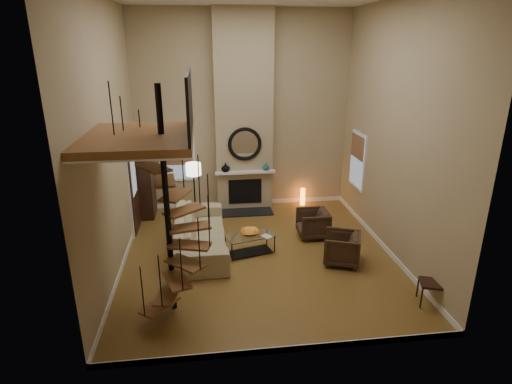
{
  "coord_description": "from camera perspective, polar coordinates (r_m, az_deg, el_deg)",
  "views": [
    {
      "loc": [
        -1.15,
        -8.51,
        4.6
      ],
      "look_at": [
        0.0,
        0.4,
        1.4
      ],
      "focal_mm": 29.45,
      "sensor_mm": 36.0,
      "label": 1
    }
  ],
  "objects": [
    {
      "name": "firebox",
      "position": [
        12.12,
        -1.48,
        0.08
      ],
      "size": [
        0.95,
        0.02,
        0.72
      ],
      "primitive_type": "cube",
      "color": "black",
      "rests_on": "chimney_breast"
    },
    {
      "name": "ground",
      "position": [
        9.74,
        0.3,
        -8.6
      ],
      "size": [
        6.0,
        6.5,
        0.01
      ],
      "primitive_type": "cube",
      "color": "olive",
      "rests_on": "ground"
    },
    {
      "name": "sofa",
      "position": [
        9.99,
        -7.63,
        -5.46
      ],
      "size": [
        1.19,
        2.97,
        0.86
      ],
      "primitive_type": "imported",
      "rotation": [
        0.0,
        0.0,
        1.58
      ],
      "color": "tan",
      "rests_on": "ground"
    },
    {
      "name": "baseboard_back",
      "position": [
        12.65,
        -1.64,
        -1.44
      ],
      "size": [
        6.0,
        0.02,
        0.12
      ],
      "primitive_type": "cube",
      "color": "white",
      "rests_on": "ground"
    },
    {
      "name": "armchair_far",
      "position": [
        9.47,
        12.02,
        -7.5
      ],
      "size": [
        0.98,
        0.97,
        0.7
      ],
      "primitive_type": "imported",
      "rotation": [
        0.0,
        0.0,
        -1.93
      ],
      "color": "#3D291C",
      "rests_on": "ground"
    },
    {
      "name": "armchair_near",
      "position": [
        10.59,
        8.09,
        -4.23
      ],
      "size": [
        0.76,
        0.74,
        0.69
      ],
      "primitive_type": "imported",
      "rotation": [
        0.0,
        0.0,
        -1.58
      ],
      "color": "#3D291C",
      "rests_on": "ground"
    },
    {
      "name": "chimney_breast",
      "position": [
        11.77,
        -1.68,
        10.56
      ],
      "size": [
        1.6,
        0.38,
        5.5
      ],
      "primitive_type": "cube",
      "color": "tan",
      "rests_on": "ground"
    },
    {
      "name": "mirror_frame",
      "position": [
        11.71,
        -1.53,
        6.52
      ],
      "size": [
        0.94,
        0.1,
        0.94
      ],
      "primitive_type": "torus",
      "rotation": [
        1.57,
        0.0,
        0.0
      ],
      "color": "black",
      "rests_on": "chimney_breast"
    },
    {
      "name": "coffee_table",
      "position": [
        9.71,
        -0.81,
        -6.79
      ],
      "size": [
        1.19,
        0.81,
        0.43
      ],
      "color": "silver",
      "rests_on": "ground"
    },
    {
      "name": "hearth",
      "position": [
        12.04,
        -1.32,
        -2.75
      ],
      "size": [
        1.5,
        0.6,
        0.04
      ],
      "primitive_type": "cube",
      "color": "black",
      "rests_on": "ground"
    },
    {
      "name": "hutch",
      "position": [
        11.98,
        -14.79,
        1.2
      ],
      "size": [
        0.43,
        0.91,
        2.03
      ],
      "primitive_type": "cube",
      "color": "black",
      "rests_on": "ground"
    },
    {
      "name": "vase_right",
      "position": [
        11.93,
        1.38,
        3.47
      ],
      "size": [
        0.2,
        0.2,
        0.21
      ],
      "primitive_type": "imported",
      "color": "#195259",
      "rests_on": "mantel"
    },
    {
      "name": "mantel",
      "position": [
        11.86,
        -1.47,
        2.69
      ],
      "size": [
        1.7,
        0.18,
        0.06
      ],
      "primitive_type": "cube",
      "color": "white",
      "rests_on": "chimney_breast"
    },
    {
      "name": "vase_left",
      "position": [
        11.81,
        -4.16,
        3.35
      ],
      "size": [
        0.24,
        0.24,
        0.25
      ],
      "primitive_type": "imported",
      "color": "black",
      "rests_on": "mantel"
    },
    {
      "name": "accent_lamp",
      "position": [
        12.65,
        6.36,
        -0.63
      ],
      "size": [
        0.14,
        0.14,
        0.5
      ],
      "primitive_type": "cylinder",
      "color": "orange",
      "rests_on": "ground"
    },
    {
      "name": "front_wall",
      "position": [
        5.69,
        4.7,
        0.59
      ],
      "size": [
        6.0,
        0.02,
        5.5
      ],
      "primitive_type": "cube",
      "color": "tan",
      "rests_on": "ground"
    },
    {
      "name": "window_back",
      "position": [
        12.12,
        -10.71,
        5.05
      ],
      "size": [
        1.02,
        0.06,
        1.52
      ],
      "color": "white",
      "rests_on": "back_wall"
    },
    {
      "name": "spiral_stair",
      "position": [
        7.31,
        -11.76,
        -3.49
      ],
      "size": [
        1.47,
        1.47,
        4.06
      ],
      "color": "black",
      "rests_on": "ground"
    },
    {
      "name": "book",
      "position": [
        9.54,
        1.39,
        -6.1
      ],
      "size": [
        0.28,
        0.3,
        0.02
      ],
      "primitive_type": "imported",
      "rotation": [
        0.0,
        0.0,
        0.58
      ],
      "color": "gray",
      "rests_on": "coffee_table"
    },
    {
      "name": "side_chair",
      "position": [
        8.48,
        23.37,
        -10.86
      ],
      "size": [
        0.52,
        0.5,
        0.91
      ],
      "color": "black",
      "rests_on": "ground"
    },
    {
      "name": "baseboard_right",
      "position": [
        10.49,
        16.84,
        -6.94
      ],
      "size": [
        0.02,
        6.5,
        0.12
      ],
      "primitive_type": "cube",
      "color": "white",
      "rests_on": "ground"
    },
    {
      "name": "back_wall",
      "position": [
        11.96,
        -1.77,
        10.7
      ],
      "size": [
        6.0,
        0.02,
        5.5
      ],
      "primitive_type": "cube",
      "color": "tan",
      "rests_on": "ground"
    },
    {
      "name": "bowl",
      "position": [
        9.66,
        -0.85,
        -5.52
      ],
      "size": [
        0.43,
        0.43,
        0.11
      ],
      "primitive_type": "imported",
      "color": "orange",
      "rests_on": "coffee_table"
    },
    {
      "name": "left_wall",
      "position": [
        8.9,
        -19.31,
        6.52
      ],
      "size": [
        0.02,
        6.5,
        5.5
      ],
      "primitive_type": "cube",
      "color": "tan",
      "rests_on": "ground"
    },
    {
      "name": "mirror_disc",
      "position": [
        11.72,
        -1.54,
        6.53
      ],
      "size": [
        0.8,
        0.01,
        0.8
      ],
      "primitive_type": "cylinder",
      "rotation": [
        1.57,
        0.0,
        0.0
      ],
      "color": "white",
      "rests_on": "chimney_breast"
    },
    {
      "name": "loft",
      "position": [
        6.9,
        -14.79,
        7.57
      ],
      "size": [
        1.7,
        2.2,
        1.09
      ],
      "color": "brown",
      "rests_on": "left_wall"
    },
    {
      "name": "baseboard_front",
      "position": [
        7.05,
        4.04,
        -20.55
      ],
      "size": [
        6.0,
        0.02,
        0.12
      ],
      "primitive_type": "cube",
      "color": "white",
      "rests_on": "ground"
    },
    {
      "name": "entry_door",
      "position": [
        11.05,
        -16.34,
        0.05
      ],
      "size": [
        0.1,
        1.05,
        2.16
      ],
      "color": "white",
      "rests_on": "ground"
    },
    {
      "name": "right_wall",
      "position": [
        9.64,
        18.46,
        7.55
      ],
      "size": [
        0.02,
        6.5,
        5.5
      ],
      "primitive_type": "cube",
      "color": "tan",
      "rests_on": "ground"
    },
    {
      "name": "window_right",
      "position": [
        11.67,
        13.64,
        4.29
      ],
      "size": [
        0.06,
        1.02,
        1.52
      ],
      "color": "white",
      "rests_on": "right_wall"
    },
    {
      "name": "baseboard_left",
      "position": [
        9.82,
        -17.49,
        -8.93
      ],
      "size": [
        0.02,
        6.5,
        0.12
      ],
      "primitive_type": "cube",
      "color": "white",
      "rests_on": "ground"
    },
    {
      "name": "floor_lamp",
      "position": [
        10.9,
        -8.47,
        2.4
      ],
      "size": [
        0.39,
        0.39,
        1.7
      ],
      "color": "black",
      "rests_on": "ground"
    }
  ]
}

